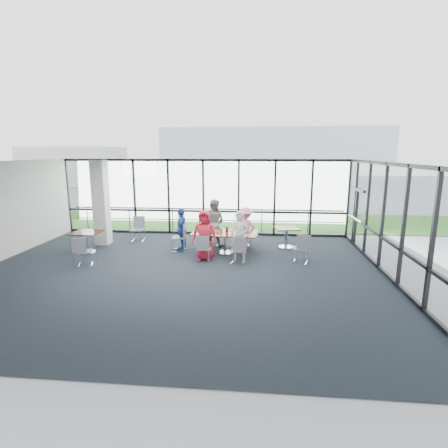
# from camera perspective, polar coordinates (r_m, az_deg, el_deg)

# --- Properties ---
(floor) EXTENTS (12.00, 10.00, 0.02)m
(floor) POSITION_cam_1_polar(r_m,az_deg,el_deg) (10.44, -7.47, -7.98)
(floor) COLOR black
(floor) RESTS_ON ground
(ceiling) EXTENTS (12.00, 10.00, 0.04)m
(ceiling) POSITION_cam_1_polar(r_m,az_deg,el_deg) (9.84, -7.97, 9.92)
(ceiling) COLOR silver
(ceiling) RESTS_ON ground
(wall_front) EXTENTS (12.00, 0.10, 3.20)m
(wall_front) POSITION_cam_1_polar(r_m,az_deg,el_deg) (5.43, -19.75, -9.34)
(wall_front) COLOR silver
(wall_front) RESTS_ON ground
(curtain_wall_back) EXTENTS (12.00, 0.10, 3.20)m
(curtain_wall_back) POSITION_cam_1_polar(r_m,az_deg,el_deg) (14.87, -3.39, 4.39)
(curtain_wall_back) COLOR white
(curtain_wall_back) RESTS_ON ground
(curtain_wall_right) EXTENTS (0.10, 10.00, 3.20)m
(curtain_wall_right) POSITION_cam_1_polar(r_m,az_deg,el_deg) (10.45, 26.29, 0.08)
(curtain_wall_right) COLOR white
(curtain_wall_right) RESTS_ON ground
(exit_door) EXTENTS (0.12, 1.60, 2.10)m
(exit_door) POSITION_cam_1_polar(r_m,az_deg,el_deg) (14.05, 20.76, 0.95)
(exit_door) COLOR black
(exit_door) RESTS_ON ground
(structural_column) EXTENTS (0.50, 0.50, 3.20)m
(structural_column) POSITION_cam_1_polar(r_m,az_deg,el_deg) (14.00, -19.43, 3.29)
(structural_column) COLOR white
(structural_column) RESTS_ON ground
(apron) EXTENTS (80.00, 70.00, 0.02)m
(apron) POSITION_cam_1_polar(r_m,az_deg,el_deg) (20.01, -1.17, 1.61)
(apron) COLOR gray
(apron) RESTS_ON ground
(grass_strip) EXTENTS (80.00, 5.00, 0.01)m
(grass_strip) POSITION_cam_1_polar(r_m,az_deg,el_deg) (18.05, -1.89, 0.60)
(grass_strip) COLOR #1F4F17
(grass_strip) RESTS_ON ground
(hangar_main) EXTENTS (24.00, 10.00, 6.00)m
(hangar_main) POSITION_cam_1_polar(r_m,az_deg,el_deg) (41.61, 7.92, 10.93)
(hangar_main) COLOR silver
(hangar_main) RESTS_ON ground
(hangar_aux) EXTENTS (10.00, 6.00, 4.00)m
(hangar_aux) POSITION_cam_1_polar(r_m,az_deg,el_deg) (42.71, -23.23, 8.78)
(hangar_aux) COLOR silver
(hangar_aux) RESTS_ON ground
(guard_rail) EXTENTS (12.00, 0.06, 0.06)m
(guard_rail) POSITION_cam_1_polar(r_m,az_deg,el_deg) (15.63, -3.01, 0.67)
(guard_rail) COLOR #2D2D33
(guard_rail) RESTS_ON ground
(main_table) EXTENTS (2.31, 1.39, 0.75)m
(main_table) POSITION_cam_1_polar(r_m,az_deg,el_deg) (12.16, 0.13, -1.80)
(main_table) COLOR #3A1C11
(main_table) RESTS_ON ground
(side_table_left) EXTENTS (0.94, 0.94, 0.75)m
(side_table_left) POSITION_cam_1_polar(r_m,az_deg,el_deg) (13.11, -21.48, -1.65)
(side_table_left) COLOR #3A1C11
(side_table_left) RESTS_ON ground
(side_table_right) EXTENTS (0.97, 0.97, 0.75)m
(side_table_right) POSITION_cam_1_polar(r_m,az_deg,el_deg) (13.08, 10.14, -1.09)
(side_table_right) COLOR #3A1C11
(side_table_right) RESTS_ON ground
(diner_near_left) EXTENTS (0.82, 0.54, 1.66)m
(diner_near_left) POSITION_cam_1_polar(r_m,az_deg,el_deg) (11.38, -3.23, -1.83)
(diner_near_left) COLOR red
(diner_near_left) RESTS_ON ground
(diner_near_right) EXTENTS (0.70, 0.58, 1.66)m
(diner_near_right) POSITION_cam_1_polar(r_m,az_deg,el_deg) (11.13, 2.56, -2.12)
(diner_near_right) COLOR silver
(diner_near_right) RESTS_ON ground
(diner_far_left) EXTENTS (0.96, 0.72, 1.77)m
(diner_far_left) POSITION_cam_1_polar(r_m,az_deg,el_deg) (13.09, -1.69, 0.23)
(diner_far_left) COLOR gray
(diner_far_left) RESTS_ON ground
(diner_far_right) EXTENTS (1.00, 0.56, 1.50)m
(diner_far_right) POSITION_cam_1_polar(r_m,az_deg,el_deg) (12.92, 3.52, -0.56)
(diner_far_right) COLOR pink
(diner_far_right) RESTS_ON ground
(diner_end) EXTENTS (0.50, 0.91, 1.54)m
(diner_end) POSITION_cam_1_polar(r_m,az_deg,el_deg) (12.51, -6.94, -0.92)
(diner_end) COLOR #264C9E
(diner_end) RESTS_ON ground
(chair_main_nl) EXTENTS (0.44, 0.44, 0.86)m
(chair_main_nl) POSITION_cam_1_polar(r_m,az_deg,el_deg) (11.30, -3.29, -4.01)
(chair_main_nl) COLOR gray
(chair_main_nl) RESTS_ON ground
(chair_main_nr) EXTENTS (0.53, 0.53, 0.88)m
(chair_main_nr) POSITION_cam_1_polar(r_m,az_deg,el_deg) (11.10, 2.34, -4.25)
(chair_main_nr) COLOR gray
(chair_main_nr) RESTS_ON ground
(chair_main_fl) EXTENTS (0.56, 0.56, 0.90)m
(chair_main_fl) POSITION_cam_1_polar(r_m,az_deg,el_deg) (13.31, -1.67, -1.50)
(chair_main_fl) COLOR gray
(chair_main_fl) RESTS_ON ground
(chair_main_fr) EXTENTS (0.57, 0.57, 0.96)m
(chair_main_fr) POSITION_cam_1_polar(r_m,az_deg,el_deg) (13.18, 3.23, -1.50)
(chair_main_fr) COLOR gray
(chair_main_fr) RESTS_ON ground
(chair_main_end) EXTENTS (0.50, 0.50, 0.98)m
(chair_main_end) POSITION_cam_1_polar(r_m,az_deg,el_deg) (12.56, -7.38, -2.21)
(chair_main_end) COLOR gray
(chair_main_end) RESTS_ON ground
(chair_spare_la) EXTENTS (0.56, 0.56, 0.89)m
(chair_spare_la) POSITION_cam_1_polar(r_m,az_deg,el_deg) (11.74, -21.81, -4.17)
(chair_spare_la) COLOR gray
(chair_spare_la) RESTS_ON ground
(chair_spare_lb) EXTENTS (0.52, 0.52, 0.95)m
(chair_spare_lb) POSITION_cam_1_polar(r_m,az_deg,el_deg) (14.19, -13.98, -0.89)
(chair_spare_lb) COLOR gray
(chair_spare_lb) RESTS_ON ground
(chair_spare_r) EXTENTS (0.57, 0.57, 0.94)m
(chair_spare_r) POSITION_cam_1_polar(r_m,az_deg,el_deg) (11.40, 12.40, -3.92)
(chair_spare_r) COLOR gray
(chair_spare_r) RESTS_ON ground
(plate_nl) EXTENTS (0.27, 0.27, 0.01)m
(plate_nl) POSITION_cam_1_polar(r_m,az_deg,el_deg) (11.91, -3.31, -1.56)
(plate_nl) COLOR white
(plate_nl) RESTS_ON main_table
(plate_nr) EXTENTS (0.25, 0.25, 0.01)m
(plate_nr) POSITION_cam_1_polar(r_m,az_deg,el_deg) (11.62, 3.30, -1.90)
(plate_nr) COLOR white
(plate_nr) RESTS_ON main_table
(plate_fl) EXTENTS (0.26, 0.26, 0.01)m
(plate_fl) POSITION_cam_1_polar(r_m,az_deg,el_deg) (12.63, -2.20, -0.79)
(plate_fl) COLOR white
(plate_fl) RESTS_ON main_table
(plate_fr) EXTENTS (0.25, 0.25, 0.01)m
(plate_fr) POSITION_cam_1_polar(r_m,az_deg,el_deg) (12.40, 2.69, -1.02)
(plate_fr) COLOR white
(plate_fr) RESTS_ON main_table
(plate_end) EXTENTS (0.24, 0.24, 0.01)m
(plate_end) POSITION_cam_1_polar(r_m,az_deg,el_deg) (12.34, -4.38, -1.11)
(plate_end) COLOR white
(plate_end) RESTS_ON main_table
(tumbler_a) EXTENTS (0.07, 0.07, 0.13)m
(tumbler_a) POSITION_cam_1_polar(r_m,az_deg,el_deg) (11.96, -1.25, -1.21)
(tumbler_a) COLOR white
(tumbler_a) RESTS_ON main_table
(tumbler_b) EXTENTS (0.06, 0.06, 0.13)m
(tumbler_b) POSITION_cam_1_polar(r_m,az_deg,el_deg) (11.83, 1.24, -1.36)
(tumbler_b) COLOR white
(tumbler_b) RESTS_ON main_table
(tumbler_c) EXTENTS (0.07, 0.07, 0.13)m
(tumbler_c) POSITION_cam_1_polar(r_m,az_deg,el_deg) (12.39, 0.52, -0.75)
(tumbler_c) COLOR white
(tumbler_c) RESTS_ON main_table
(tumbler_d) EXTENTS (0.08, 0.08, 0.15)m
(tumbler_d) POSITION_cam_1_polar(r_m,az_deg,el_deg) (12.13, -3.78, -1.00)
(tumbler_d) COLOR white
(tumbler_d) RESTS_ON main_table
(menu_a) EXTENTS (0.34, 0.28, 0.00)m
(menu_a) POSITION_cam_1_polar(r_m,az_deg,el_deg) (11.65, -1.26, -1.88)
(menu_a) COLOR beige
(menu_a) RESTS_ON main_table
(menu_b) EXTENTS (0.33, 0.25, 0.00)m
(menu_b) POSITION_cam_1_polar(r_m,az_deg,el_deg) (11.75, 4.78, -1.80)
(menu_b) COLOR beige
(menu_b) RESTS_ON main_table
(menu_c) EXTENTS (0.39, 0.37, 0.00)m
(menu_c) POSITION_cam_1_polar(r_m,az_deg,el_deg) (12.54, 1.39, -0.89)
(menu_c) COLOR beige
(menu_c) RESTS_ON main_table
(condiment_caddy) EXTENTS (0.10, 0.07, 0.04)m
(condiment_caddy) POSITION_cam_1_polar(r_m,az_deg,el_deg) (12.20, 0.48, -1.16)
(condiment_caddy) COLOR black
(condiment_caddy) RESTS_ON main_table
(ketchup_bottle) EXTENTS (0.06, 0.06, 0.18)m
(ketchup_bottle) POSITION_cam_1_polar(r_m,az_deg,el_deg) (12.19, 0.39, -0.83)
(ketchup_bottle) COLOR #AE0D15
(ketchup_bottle) RESTS_ON main_table
(green_bottle) EXTENTS (0.05, 0.05, 0.20)m
(green_bottle) POSITION_cam_1_polar(r_m,az_deg,el_deg) (12.12, 0.61, -0.86)
(green_bottle) COLOR #157334
(green_bottle) RESTS_ON main_table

